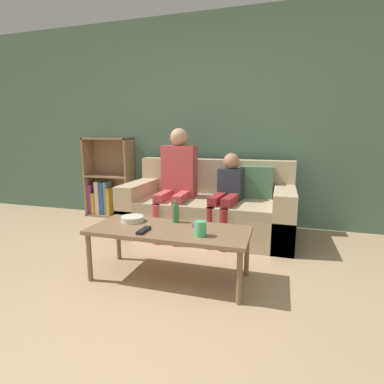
# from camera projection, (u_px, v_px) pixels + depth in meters

# --- Properties ---
(ground_plane) EXTENTS (22.00, 22.00, 0.00)m
(ground_plane) POSITION_uv_depth(u_px,v_px,m) (121.00, 326.00, 1.81)
(ground_plane) COLOR tan
(wall_back) EXTENTS (12.00, 0.06, 2.60)m
(wall_back) POSITION_uv_depth(u_px,v_px,m) (212.00, 122.00, 3.81)
(wall_back) COLOR #4C6B56
(wall_back) RESTS_ON ground_plane
(couch) EXTENTS (1.88, 0.91, 0.84)m
(couch) POSITION_uv_depth(u_px,v_px,m) (209.00, 210.00, 3.46)
(couch) COLOR tan
(couch) RESTS_ON ground_plane
(bookshelf) EXTENTS (0.67, 0.28, 1.10)m
(bookshelf) POSITION_uv_depth(u_px,v_px,m) (108.00, 185.00, 4.24)
(bookshelf) COLOR #8E7051
(bookshelf) RESTS_ON ground_plane
(coffee_table) EXTENTS (1.25, 0.52, 0.42)m
(coffee_table) POSITION_uv_depth(u_px,v_px,m) (169.00, 233.00, 2.34)
(coffee_table) COLOR brown
(coffee_table) RESTS_ON ground_plane
(person_adult) EXTENTS (0.38, 0.63, 1.21)m
(person_adult) POSITION_uv_depth(u_px,v_px,m) (177.00, 174.00, 3.41)
(person_adult) COLOR #C6474C
(person_adult) RESTS_ON ground_plane
(person_child) EXTENTS (0.31, 0.65, 0.94)m
(person_child) POSITION_uv_depth(u_px,v_px,m) (227.00, 191.00, 3.23)
(person_child) COLOR maroon
(person_child) RESTS_ON ground_plane
(cup_near) EXTENTS (0.09, 0.09, 0.11)m
(cup_near) POSITION_uv_depth(u_px,v_px,m) (200.00, 229.00, 2.16)
(cup_near) COLOR #4CB77A
(cup_near) RESTS_ON coffee_table
(tv_remote_0) EXTENTS (0.05, 0.17, 0.02)m
(tv_remote_0) POSITION_uv_depth(u_px,v_px,m) (144.00, 230.00, 2.26)
(tv_remote_0) COLOR black
(tv_remote_0) RESTS_ON coffee_table
(tv_remote_1) EXTENTS (0.13, 0.17, 0.02)m
(tv_remote_1) POSITION_uv_depth(u_px,v_px,m) (198.00, 228.00, 2.31)
(tv_remote_1) COLOR #47474C
(tv_remote_1) RESTS_ON coffee_table
(snack_bowl) EXTENTS (0.19, 0.19, 0.05)m
(snack_bowl) POSITION_uv_depth(u_px,v_px,m) (133.00, 219.00, 2.52)
(snack_bowl) COLOR beige
(snack_bowl) RESTS_ON coffee_table
(bottle) EXTENTS (0.06, 0.06, 0.18)m
(bottle) POSITION_uv_depth(u_px,v_px,m) (175.00, 213.00, 2.49)
(bottle) COLOR #33844C
(bottle) RESTS_ON coffee_table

